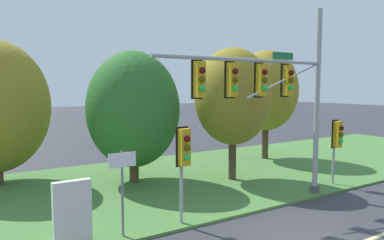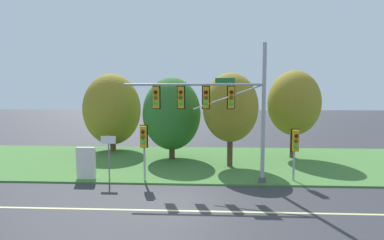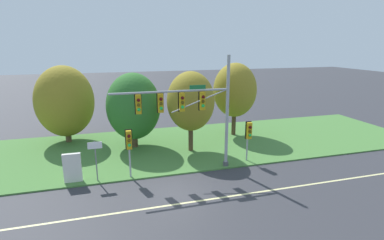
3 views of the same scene
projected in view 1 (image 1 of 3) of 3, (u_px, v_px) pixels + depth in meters
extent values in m
plane|color=#333338|center=(299.00, 239.00, 11.60)|extent=(160.00, 160.00, 0.00)
cube|color=#477A38|center=(169.00, 181.00, 18.51)|extent=(48.00, 11.50, 0.10)
cylinder|color=#9EA0A5|center=(317.00, 102.00, 15.99)|extent=(0.22, 0.22, 7.88)
cylinder|color=#4C4C51|center=(315.00, 189.00, 16.34)|extent=(0.40, 0.40, 0.30)
cylinder|color=#9EA0A5|center=(248.00, 60.00, 13.73)|extent=(7.88, 0.14, 0.14)
cylinder|color=#9EA0A5|center=(285.00, 80.00, 14.85)|extent=(3.97, 0.08, 1.48)
cube|color=gold|center=(288.00, 80.00, 14.93)|extent=(0.34, 0.28, 1.22)
cube|color=black|center=(285.00, 80.00, 15.07)|extent=(0.46, 0.04, 1.34)
sphere|color=#4C0C0C|center=(291.00, 73.00, 14.76)|extent=(0.22, 0.22, 0.22)
sphere|color=#51420C|center=(291.00, 80.00, 14.78)|extent=(0.22, 0.22, 0.22)
sphere|color=green|center=(291.00, 88.00, 14.81)|extent=(0.22, 0.22, 0.22)
cube|color=gold|center=(262.00, 80.00, 14.17)|extent=(0.34, 0.28, 1.22)
cube|color=black|center=(259.00, 80.00, 14.31)|extent=(0.46, 0.04, 1.34)
sphere|color=#4C0C0C|center=(265.00, 72.00, 14.00)|extent=(0.22, 0.22, 0.22)
sphere|color=#51420C|center=(265.00, 80.00, 14.02)|extent=(0.22, 0.22, 0.22)
sphere|color=green|center=(265.00, 88.00, 14.05)|extent=(0.22, 0.22, 0.22)
cube|color=gold|center=(232.00, 80.00, 13.41)|extent=(0.34, 0.28, 1.22)
cube|color=black|center=(229.00, 80.00, 13.55)|extent=(0.46, 0.04, 1.34)
sphere|color=#4C0C0C|center=(236.00, 71.00, 13.23)|extent=(0.22, 0.22, 0.22)
sphere|color=#51420C|center=(235.00, 80.00, 13.26)|extent=(0.22, 0.22, 0.22)
sphere|color=green|center=(235.00, 88.00, 13.29)|extent=(0.22, 0.22, 0.22)
cube|color=gold|center=(199.00, 79.00, 12.65)|extent=(0.34, 0.28, 1.22)
cube|color=black|center=(197.00, 79.00, 12.78)|extent=(0.46, 0.04, 1.34)
sphere|color=#4C0C0C|center=(202.00, 70.00, 12.47)|extent=(0.22, 0.22, 0.22)
sphere|color=#51420C|center=(202.00, 79.00, 12.50)|extent=(0.22, 0.22, 0.22)
sphere|color=green|center=(202.00, 88.00, 12.53)|extent=(0.22, 0.22, 0.22)
cube|color=#196B33|center=(283.00, 56.00, 14.62)|extent=(1.10, 0.04, 0.28)
cylinder|color=#9EA0A5|center=(334.00, 153.00, 17.66)|extent=(0.12, 0.12, 2.95)
cube|color=gold|center=(338.00, 134.00, 17.41)|extent=(0.34, 0.28, 1.22)
cube|color=black|center=(335.00, 134.00, 17.54)|extent=(0.46, 0.04, 1.34)
sphere|color=#4C0C0C|center=(341.00, 128.00, 17.23)|extent=(0.22, 0.22, 0.22)
sphere|color=#51420C|center=(341.00, 135.00, 17.26)|extent=(0.22, 0.22, 0.22)
sphere|color=green|center=(341.00, 141.00, 17.29)|extent=(0.22, 0.22, 0.22)
cylinder|color=#9EA0A5|center=(181.00, 177.00, 12.57)|extent=(0.12, 0.12, 3.18)
cube|color=gold|center=(184.00, 147.00, 12.31)|extent=(0.34, 0.28, 1.22)
cube|color=black|center=(182.00, 147.00, 12.44)|extent=(0.46, 0.04, 1.34)
sphere|color=#4C0C0C|center=(187.00, 139.00, 12.13)|extent=(0.22, 0.22, 0.22)
sphere|color=#51420C|center=(187.00, 148.00, 12.16)|extent=(0.22, 0.22, 0.22)
sphere|color=green|center=(187.00, 157.00, 12.19)|extent=(0.22, 0.22, 0.22)
cylinder|color=slate|center=(122.00, 194.00, 11.47)|extent=(0.08, 0.08, 2.67)
cube|color=white|center=(122.00, 160.00, 11.35)|extent=(0.88, 0.03, 0.44)
cylinder|color=#4C3823|center=(134.00, 158.00, 18.09)|extent=(0.45, 0.45, 2.30)
ellipsoid|color=#2D6B28|center=(133.00, 109.00, 17.88)|extent=(4.46, 4.46, 5.57)
cylinder|color=#4C3823|center=(232.00, 149.00, 18.54)|extent=(0.38, 0.38, 3.08)
ellipsoid|color=olive|center=(233.00, 96.00, 18.31)|extent=(3.81, 3.81, 4.77)
cylinder|color=#4C3823|center=(265.00, 133.00, 23.94)|extent=(0.41, 0.41, 3.23)
ellipsoid|color=olive|center=(266.00, 91.00, 23.69)|extent=(4.05, 4.05, 5.07)
cube|color=silver|center=(72.00, 213.00, 10.91)|extent=(1.10, 0.24, 1.90)
cube|color=#4C4C51|center=(87.00, 239.00, 11.20)|extent=(0.10, 0.20, 0.10)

